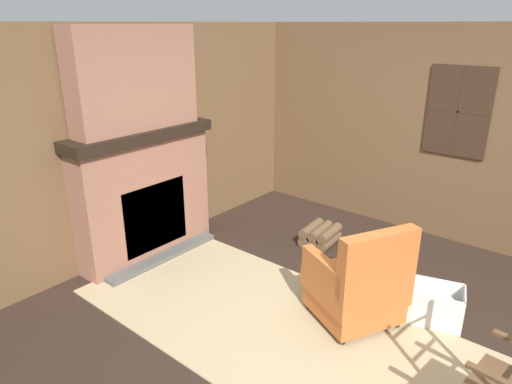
% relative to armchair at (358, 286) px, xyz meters
% --- Properties ---
extents(ground_plane, '(14.00, 14.00, 0.00)m').
position_rel_armchair_xyz_m(ground_plane, '(-0.05, -0.34, -0.35)').
color(ground_plane, '#2D2119').
extents(wood_panel_wall_left, '(0.06, 5.53, 2.41)m').
position_rel_armchair_xyz_m(wood_panel_wall_left, '(-2.54, -0.34, 0.86)').
color(wood_panel_wall_left, brown).
rests_on(wood_panel_wall_left, ground).
extents(wood_panel_wall_back, '(5.53, 0.09, 2.41)m').
position_rel_armchair_xyz_m(wood_panel_wall_back, '(-0.05, 2.15, 0.87)').
color(wood_panel_wall_back, brown).
rests_on(wood_panel_wall_back, ground).
extents(fireplace_hearth, '(0.54, 1.63, 1.40)m').
position_rel_armchair_xyz_m(fireplace_hearth, '(-2.34, -0.34, 0.35)').
color(fireplace_hearth, '#93604C').
rests_on(fireplace_hearth, ground).
extents(chimney_breast, '(0.29, 1.34, 1.00)m').
position_rel_armchair_xyz_m(chimney_breast, '(-2.35, -0.34, 1.55)').
color(chimney_breast, '#93604C').
rests_on(chimney_breast, fireplace_hearth).
extents(area_rug, '(3.78, 1.64, 0.01)m').
position_rel_armchair_xyz_m(area_rug, '(-0.38, -0.49, -0.34)').
color(area_rug, tan).
rests_on(area_rug, ground).
extents(armchair, '(0.89, 0.90, 0.93)m').
position_rel_armchair_xyz_m(armchair, '(0.00, 0.00, 0.00)').
color(armchair, '#C6662D').
rests_on(armchair, ground).
extents(firewood_stack, '(0.39, 0.46, 0.22)m').
position_rel_armchair_xyz_m(firewood_stack, '(-1.01, 1.06, -0.24)').
color(firewood_stack, brown).
rests_on(firewood_stack, ground).
extents(laundry_basket, '(0.55, 0.43, 0.33)m').
position_rel_armchair_xyz_m(laundry_basket, '(0.50, 0.42, -0.18)').
color(laundry_basket, white).
rests_on(laundry_basket, ground).
extents(oil_lamp_vase, '(0.10, 0.10, 0.25)m').
position_rel_armchair_xyz_m(oil_lamp_vase, '(-2.38, -0.72, 1.14)').
color(oil_lamp_vase, '#99B29E').
rests_on(oil_lamp_vase, fireplace_hearth).
extents(storage_case, '(0.15, 0.20, 0.15)m').
position_rel_armchair_xyz_m(storage_case, '(-2.38, 0.24, 1.12)').
color(storage_case, gray).
rests_on(storage_case, fireplace_hearth).
extents(decorative_plate_on_mantel, '(0.06, 0.22, 0.22)m').
position_rel_armchair_xyz_m(decorative_plate_on_mantel, '(-2.40, -0.31, 1.16)').
color(decorative_plate_on_mantel, red).
rests_on(decorative_plate_on_mantel, fireplace_hearth).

